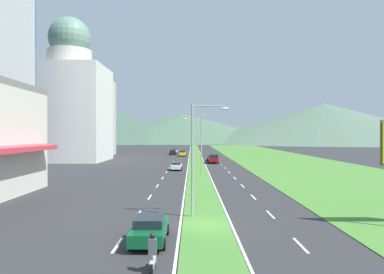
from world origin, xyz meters
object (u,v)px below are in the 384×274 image
(street_lamp_far, at_px, (195,134))
(car_1, at_px, (176,151))
(motorcycle_rider, at_px, (154,256))
(pickup_truck_0, at_px, (214,159))
(street_lamp_near, at_px, (198,152))
(car_3, at_px, (174,152))
(car_0, at_px, (178,166))
(car_2, at_px, (213,158))
(car_4, at_px, (151,229))
(car_5, at_px, (184,153))
(street_lamp_mid, at_px, (200,142))

(street_lamp_far, relative_size, car_1, 2.43)
(car_1, height_order, motorcycle_rider, motorcycle_rider)
(car_1, bearing_deg, street_lamp_far, -170.72)
(car_1, bearing_deg, pickup_truck_0, -166.14)
(street_lamp_near, height_order, pickup_truck_0, street_lamp_near)
(car_3, bearing_deg, street_lamp_near, -175.74)
(car_0, relative_size, car_2, 1.17)
(car_1, distance_m, car_4, 98.23)
(car_3, bearing_deg, car_5, -155.66)
(street_lamp_far, bearing_deg, car_5, 98.24)
(car_5, bearing_deg, street_lamp_far, -171.76)
(car_1, bearing_deg, car_3, 178.93)
(car_5, distance_m, pickup_truck_0, 26.15)
(street_lamp_mid, distance_m, car_3, 55.80)
(street_lamp_mid, height_order, car_5, street_lamp_mid)
(street_lamp_near, relative_size, car_2, 2.10)
(street_lamp_near, height_order, street_lamp_far, street_lamp_far)
(motorcycle_rider, bearing_deg, street_lamp_near, -10.88)
(street_lamp_far, xyz_separation_m, car_4, (-2.74, -61.58, -5.47))
(street_lamp_near, height_order, car_0, street_lamp_near)
(street_lamp_mid, height_order, car_3, street_lamp_mid)
(pickup_truck_0, bearing_deg, car_1, -166.14)
(car_2, bearing_deg, car_4, -6.25)
(car_3, bearing_deg, car_4, -177.81)
(street_lamp_mid, distance_m, car_1, 64.79)
(street_lamp_mid, bearing_deg, pickup_truck_0, 81.51)
(car_3, distance_m, car_4, 89.14)
(car_3, bearing_deg, car_1, -1.07)
(car_2, bearing_deg, car_0, -18.66)
(car_4, height_order, motorcycle_rider, motorcycle_rider)
(street_lamp_mid, distance_m, car_0, 9.92)
(street_lamp_near, bearing_deg, street_lamp_mid, 88.44)
(car_4, height_order, car_5, car_5)
(car_0, relative_size, car_3, 1.12)
(street_lamp_far, height_order, car_2, street_lamp_far)
(street_lamp_mid, bearing_deg, car_4, -95.93)
(car_2, distance_m, car_3, 27.86)
(car_4, bearing_deg, street_lamp_mid, -5.93)
(street_lamp_near, bearing_deg, car_3, 94.26)
(car_0, xyz_separation_m, car_5, (0.04, 40.08, 0.10))
(street_lamp_mid, height_order, pickup_truck_0, street_lamp_mid)
(street_lamp_mid, xyz_separation_m, car_5, (-3.74, 48.15, -4.28))
(street_lamp_far, distance_m, pickup_truck_0, 8.21)
(motorcycle_rider, bearing_deg, car_0, 1.15)
(car_0, distance_m, car_1, 56.31)
(pickup_truck_0, bearing_deg, car_2, -179.70)
(car_1, xyz_separation_m, car_2, (10.16, -34.97, -0.03))
(car_5, bearing_deg, car_4, -179.85)
(car_2, xyz_separation_m, car_4, (-6.92, -63.21, 0.03))
(pickup_truck_0, bearing_deg, street_lamp_mid, -8.49)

